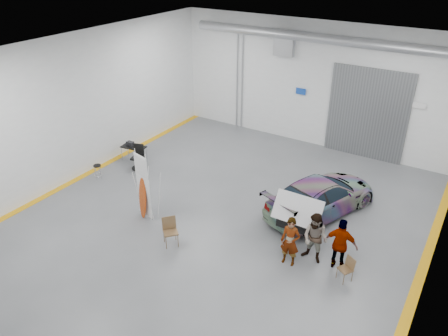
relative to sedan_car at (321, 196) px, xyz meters
The scene contains 13 objects.
ground 3.77m from the sedan_car, 141.48° to the right, with size 16.00×16.00×0.00m, color #5A5C61.
room_shell 4.30m from the sedan_car, behind, with size 14.02×16.18×6.01m.
sedan_car is the anchor object (origin of this frame).
person_a 3.36m from the sedan_car, 85.81° to the right, with size 0.61×0.40×1.69m, color brown.
person_b 2.94m from the sedan_car, 73.08° to the right, with size 0.85×0.65×1.74m, color slate.
person_c 3.18m from the sedan_car, 58.89° to the right, with size 1.03×0.43×1.79m, color #9F6F35.
surfboard_display 6.54m from the sedan_car, 144.24° to the right, with size 0.75×0.33×2.71m.
folding_chair_near 5.78m from the sedan_car, 127.59° to the right, with size 0.64×0.74×0.98m.
folding_chair_far 3.76m from the sedan_car, 57.68° to the right, with size 0.51×0.55×0.79m.
shop_stool 9.37m from the sedan_car, 163.45° to the right, with size 0.34×0.34×0.67m.
work_table 8.94m from the sedan_car, behind, with size 1.20×0.72×0.93m.
office_chair 8.23m from the sedan_car, behind, with size 0.60×0.63×1.11m.
trunk_lid 2.28m from the sedan_car, 90.00° to the right, with size 1.63×0.99×0.04m, color silver.
Camera 1 is at (7.20, -11.37, 9.21)m, focal length 35.00 mm.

